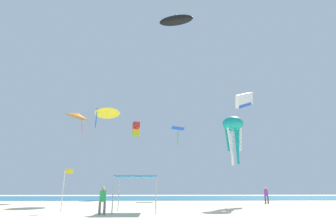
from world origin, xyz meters
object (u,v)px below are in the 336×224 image
object	(u,v)px
canopy_tent	(137,178)
person_leftmost	(103,198)
person_near_tent	(266,194)
kite_octopus_teal	(233,126)
kite_diamond_blue	(178,129)
kite_inflatable_black	(176,20)
banner_flag	(65,185)
kite_delta_yellow	(107,111)
kite_parafoil_white	(245,100)
kite_delta_orange	(78,115)
kite_box_red	(136,129)

from	to	relation	value
canopy_tent	person_leftmost	xyz separation A→B (m)	(-2.03, -1.77, -1.31)
person_near_tent	person_leftmost	size ratio (longest dim) A/B	1.03
kite_octopus_teal	person_near_tent	bearing A→B (deg)	-108.51
kite_diamond_blue	person_leftmost	bearing A→B (deg)	162.98
person_leftmost	kite_inflatable_black	xyz separation A→B (m)	(5.98, 13.20, 22.94)
banner_flag	kite_diamond_blue	bearing A→B (deg)	65.89
banner_flag	kite_delta_yellow	distance (m)	15.58
kite_octopus_teal	kite_delta_yellow	bearing A→B (deg)	-2.72
kite_parafoil_white	kite_octopus_teal	bearing A→B (deg)	12.01
canopy_tent	kite_diamond_blue	bearing A→B (deg)	77.59
person_leftmost	kite_delta_orange	size ratio (longest dim) A/B	0.41
kite_delta_yellow	kite_diamond_blue	xyz separation A→B (m)	(9.84, 10.14, 0.05)
kite_diamond_blue	kite_delta_orange	distance (m)	15.97
banner_flag	kite_diamond_blue	xyz separation A→B (m)	(10.16, 22.70, 9.25)
kite_delta_orange	kite_octopus_teal	bearing A→B (deg)	70.01
kite_diamond_blue	kite_delta_orange	xyz separation A→B (m)	(-15.48, -3.72, 1.19)
kite_delta_yellow	kite_parafoil_white	world-z (taller)	kite_parafoil_white
canopy_tent	person_near_tent	size ratio (longest dim) A/B	1.67
kite_box_red	kite_delta_orange	world-z (taller)	kite_box_red
banner_flag	canopy_tent	bearing A→B (deg)	-0.82
kite_diamond_blue	kite_box_red	size ratio (longest dim) A/B	1.09
canopy_tent	kite_octopus_teal	xyz separation A→B (m)	(9.12, 5.64, 5.32)
person_near_tent	person_leftmost	distance (m)	20.52
person_leftmost	kite_parafoil_white	xyz separation A→B (m)	(15.02, 14.20, 11.77)
person_leftmost	kite_octopus_teal	distance (m)	14.94
kite_inflatable_black	kite_octopus_teal	bearing A→B (deg)	148.29
kite_box_red	kite_delta_orange	size ratio (longest dim) A/B	0.62
kite_delta_yellow	kite_diamond_blue	size ratio (longest dim) A/B	1.43
kite_parafoil_white	kite_box_red	distance (m)	21.52
kite_parafoil_white	kite_delta_yellow	bearing A→B (deg)	-48.99
canopy_tent	person_leftmost	distance (m)	2.99
banner_flag	kite_delta_orange	world-z (taller)	kite_delta_orange
canopy_tent	banner_flag	xyz separation A→B (m)	(-5.15, 0.07, -0.49)
kite_octopus_teal	canopy_tent	bearing A→B (deg)	55.65
kite_delta_orange	kite_parafoil_white	bearing A→B (deg)	88.65
canopy_tent	kite_octopus_teal	bearing A→B (deg)	31.73
banner_flag	kite_box_red	xyz separation A→B (m)	(2.90, 27.53, 10.23)
person_leftmost	kite_delta_yellow	size ratio (longest dim) A/B	0.42
person_near_tent	kite_parafoil_white	xyz separation A→B (m)	(-1.04, 1.42, 11.74)
person_near_tent	person_leftmost	world-z (taller)	person_near_tent
kite_delta_yellow	kite_box_red	bearing A→B (deg)	55.22
person_leftmost	kite_inflatable_black	size ratio (longest dim) A/B	0.35
person_near_tent	banner_flag	bearing A→B (deg)	-101.01
canopy_tent	kite_parafoil_white	xyz separation A→B (m)	(12.99, 12.43, 10.46)
person_leftmost	kite_box_red	size ratio (longest dim) A/B	0.65
kite_inflatable_black	kite_delta_orange	world-z (taller)	kite_inflatable_black
kite_delta_yellow	person_near_tent	bearing A→B (deg)	-29.97
kite_delta_yellow	kite_delta_orange	bearing A→B (deg)	106.33
banner_flag	kite_parafoil_white	distance (m)	24.53
person_leftmost	kite_inflatable_black	world-z (taller)	kite_inflatable_black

